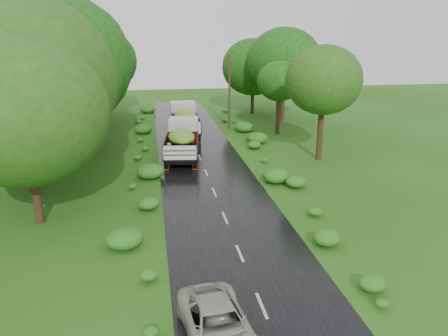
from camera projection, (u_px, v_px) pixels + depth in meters
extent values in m
plane|color=#254B10|center=(240.00, 254.00, 19.72)|extent=(120.00, 120.00, 0.00)
cube|color=black|center=(222.00, 211.00, 24.42)|extent=(6.50, 80.00, 0.02)
cube|color=#BFB78C|center=(262.00, 305.00, 15.95)|extent=(0.12, 1.60, 0.00)
cube|color=#BFB78C|center=(240.00, 253.00, 19.71)|extent=(0.12, 1.60, 0.00)
cube|color=#BFB78C|center=(225.00, 218.00, 23.48)|extent=(0.12, 1.60, 0.00)
cube|color=#BFB78C|center=(214.00, 192.00, 27.24)|extent=(0.12, 1.60, 0.00)
cube|color=#BFB78C|center=(206.00, 173.00, 31.01)|extent=(0.12, 1.60, 0.00)
cube|color=#BFB78C|center=(200.00, 157.00, 34.77)|extent=(0.12, 1.60, 0.00)
cube|color=#BFB78C|center=(195.00, 145.00, 38.54)|extent=(0.12, 1.60, 0.00)
cube|color=#BFB78C|center=(190.00, 135.00, 42.30)|extent=(0.12, 1.60, 0.00)
cube|color=#BFB78C|center=(187.00, 127.00, 46.07)|extent=(0.12, 1.60, 0.00)
cube|color=#BFB78C|center=(184.00, 119.00, 49.83)|extent=(0.12, 1.60, 0.00)
cube|color=#BFB78C|center=(181.00, 113.00, 53.60)|extent=(0.12, 1.60, 0.00)
cube|color=#BFB78C|center=(179.00, 108.00, 57.36)|extent=(0.12, 1.60, 0.00)
cube|color=black|center=(183.00, 152.00, 33.89)|extent=(2.59, 6.17, 0.30)
cylinder|color=black|center=(172.00, 147.00, 35.98)|extent=(0.43, 1.09, 1.06)
cylinder|color=black|center=(197.00, 146.00, 36.05)|extent=(0.43, 1.09, 1.06)
cylinder|color=black|center=(168.00, 159.00, 32.61)|extent=(0.43, 1.09, 1.06)
cylinder|color=black|center=(196.00, 158.00, 32.68)|extent=(0.43, 1.09, 1.06)
cylinder|color=black|center=(167.00, 163.00, 31.57)|extent=(0.43, 1.09, 1.06)
cylinder|color=black|center=(195.00, 162.00, 31.65)|extent=(0.43, 1.09, 1.06)
cube|color=maroon|center=(166.00, 167.00, 31.30)|extent=(0.36, 0.09, 0.48)
cube|color=maroon|center=(195.00, 167.00, 31.37)|extent=(0.36, 0.09, 0.48)
cube|color=silver|center=(184.00, 130.00, 35.83)|extent=(2.59, 2.30, 2.02)
cube|color=black|center=(182.00, 152.00, 32.76)|extent=(3.01, 4.84, 0.17)
cube|color=#4D0D0E|center=(166.00, 145.00, 32.54)|extent=(0.67, 4.54, 1.01)
cube|color=#4D0D0E|center=(197.00, 145.00, 32.63)|extent=(0.67, 4.54, 1.01)
cube|color=#4D0D0E|center=(183.00, 138.00, 34.72)|extent=(2.43, 0.40, 1.01)
cube|color=silver|center=(180.00, 153.00, 30.45)|extent=(2.43, 0.40, 1.01)
ellipsoid|color=#4C7F17|center=(181.00, 137.00, 32.40)|extent=(2.53, 4.07, 1.06)
cube|color=black|center=(185.00, 129.00, 41.55)|extent=(1.99, 6.20, 0.31)
cylinder|color=black|center=(173.00, 127.00, 43.56)|extent=(0.33, 1.10, 1.10)
cylinder|color=black|center=(194.00, 126.00, 43.86)|extent=(0.33, 1.10, 1.10)
cylinder|color=black|center=(174.00, 135.00, 40.12)|extent=(0.33, 1.10, 1.10)
cylinder|color=black|center=(197.00, 134.00, 40.42)|extent=(0.33, 1.10, 1.10)
cylinder|color=black|center=(175.00, 137.00, 39.06)|extent=(0.33, 1.10, 1.10)
cylinder|color=black|center=(198.00, 137.00, 39.37)|extent=(0.33, 1.10, 1.10)
cube|color=maroon|center=(175.00, 141.00, 38.78)|extent=(0.37, 0.05, 0.49)
cube|color=maroon|center=(199.00, 140.00, 39.09)|extent=(0.37, 0.05, 0.49)
cube|color=silver|center=(183.00, 112.00, 43.52)|extent=(2.45, 2.12, 2.08)
cube|color=black|center=(186.00, 129.00, 40.39)|extent=(2.60, 4.75, 0.18)
cube|color=navy|center=(172.00, 123.00, 40.03)|extent=(0.17, 4.71, 1.04)
cube|color=navy|center=(199.00, 123.00, 40.38)|extent=(0.17, 4.71, 1.04)
cube|color=navy|center=(184.00, 118.00, 42.39)|extent=(2.52, 0.13, 1.04)
cube|color=silver|center=(187.00, 128.00, 38.03)|extent=(2.52, 0.13, 1.04)
ellipsoid|color=#4C7F17|center=(185.00, 116.00, 40.01)|extent=(2.18, 3.99, 1.10)
imported|color=#ACA798|center=(218.00, 325.00, 13.91)|extent=(2.52, 4.64, 1.23)
cylinder|color=#382616|center=(229.00, 92.00, 44.00)|extent=(0.23, 0.23, 7.49)
cube|color=#382616|center=(230.00, 60.00, 43.05)|extent=(1.31, 0.26, 0.09)
cylinder|color=black|center=(32.00, 162.00, 21.94)|extent=(0.44, 0.44, 6.63)
ellipsoid|color=#103E0C|center=(25.00, 113.00, 21.18)|extent=(4.02, 4.02, 3.62)
cylinder|color=black|center=(25.00, 131.00, 26.23)|extent=(0.47, 0.47, 7.80)
ellipsoid|color=#103E0C|center=(18.00, 81.00, 25.35)|extent=(4.78, 4.78, 4.30)
cylinder|color=black|center=(67.00, 116.00, 32.87)|extent=(0.45, 0.45, 7.10)
ellipsoid|color=#103E0C|center=(63.00, 79.00, 32.06)|extent=(4.14, 4.14, 3.73)
cylinder|color=black|center=(59.00, 102.00, 35.45)|extent=(0.48, 0.48, 8.22)
ellipsoid|color=#103E0C|center=(54.00, 63.00, 34.51)|extent=(4.93, 4.93, 4.44)
cylinder|color=black|center=(87.00, 100.00, 42.14)|extent=(0.44, 0.44, 6.56)
ellipsoid|color=#103E0C|center=(85.00, 74.00, 41.39)|extent=(3.59, 3.59, 3.23)
cylinder|color=black|center=(76.00, 83.00, 46.26)|extent=(0.49, 0.49, 8.85)
ellipsoid|color=#103E0C|center=(72.00, 50.00, 45.26)|extent=(4.77, 4.77, 4.29)
cylinder|color=black|center=(101.00, 85.00, 51.39)|extent=(0.45, 0.45, 7.22)
ellipsoid|color=#103E0C|center=(99.00, 61.00, 50.57)|extent=(4.15, 4.15, 3.73)
cylinder|color=black|center=(321.00, 115.00, 33.35)|extent=(0.45, 0.45, 6.99)
ellipsoid|color=#225014|center=(324.00, 80.00, 32.56)|extent=(3.40, 3.40, 3.06)
cylinder|color=black|center=(278.00, 104.00, 42.02)|extent=(0.42, 0.42, 5.82)
ellipsoid|color=#225014|center=(279.00, 81.00, 41.36)|extent=(2.91, 2.91, 2.62)
cylinder|color=black|center=(283.00, 88.00, 47.92)|extent=(0.46, 0.46, 7.46)
ellipsoid|color=#225014|center=(284.00, 61.00, 47.07)|extent=(4.00, 4.00, 3.60)
cylinder|color=black|center=(253.00, 87.00, 52.93)|extent=(0.43, 0.43, 6.32)
ellipsoid|color=#225014|center=(253.00, 67.00, 52.21)|extent=(3.88, 3.88, 3.49)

